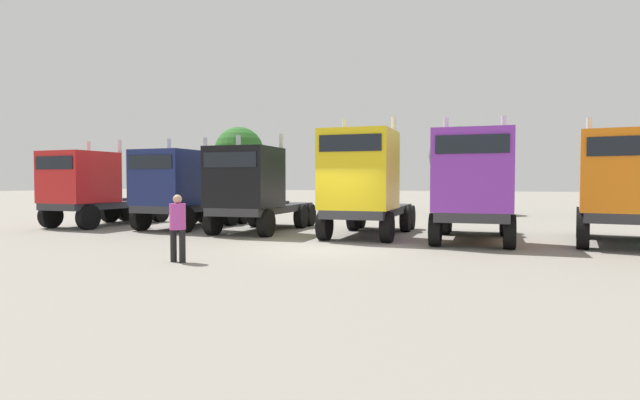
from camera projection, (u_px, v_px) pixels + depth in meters
The scene contains 11 objects.
ground at pixel (325, 249), 15.53m from camera, with size 200.00×200.00×0.00m, color gray.
semi_truck_red at pixel (90, 187), 23.10m from camera, with size 2.66×5.84×3.96m.
semi_truck_navy at pixel (179, 189), 21.87m from camera, with size 2.59×5.80×3.94m.
semi_truck_black at pixel (252, 189), 20.26m from camera, with size 2.91×6.29×3.96m.
semi_truck_yellow at pixel (363, 183), 18.48m from camera, with size 2.83×6.35×4.43m.
semi_truck_purple at pixel (473, 185), 16.87m from camera, with size 2.87×6.34×4.27m.
semi_truck_orange at pixel (623, 186), 15.90m from camera, with size 3.06×6.00×4.17m.
visitor_with_camera at pixel (178, 223), 12.90m from camera, with size 0.45×0.42×1.71m.
oak_far_left at pixel (239, 152), 38.82m from camera, with size 3.71×3.71×6.20m.
oak_far_centre at pixel (459, 156), 32.29m from camera, with size 3.73×3.73×5.54m.
oak_far_right at pixel (616, 158), 29.52m from camera, with size 2.96×2.96×4.93m.
Camera 1 is at (5.46, -14.47, 2.04)m, focal length 28.74 mm.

